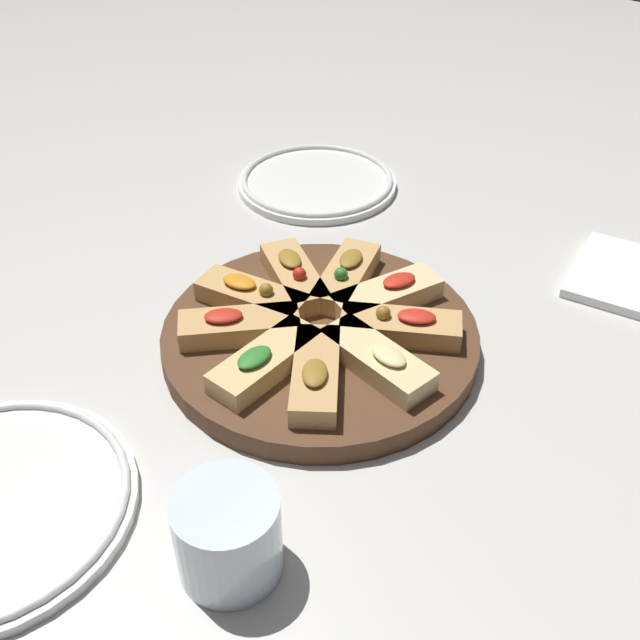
{
  "coord_description": "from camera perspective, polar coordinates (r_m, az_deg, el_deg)",
  "views": [
    {
      "loc": [
        -0.47,
        -0.38,
        0.51
      ],
      "look_at": [
        0.0,
        0.0,
        0.04
      ],
      "focal_mm": 42.0,
      "sensor_mm": 36.0,
      "label": 1
    }
  ],
  "objects": [
    {
      "name": "ground_plane",
      "position": [
        0.79,
        0.0,
        -2.03
      ],
      "size": [
        3.0,
        3.0,
        0.0
      ],
      "primitive_type": "plane",
      "color": "beige"
    },
    {
      "name": "serving_board",
      "position": [
        0.79,
        0.0,
        -1.35
      ],
      "size": [
        0.33,
        0.33,
        0.02
      ],
      "primitive_type": "cylinder",
      "color": "#51331E",
      "rests_on": "ground_plane"
    },
    {
      "name": "focaccia_slice_0",
      "position": [
        0.72,
        4.38,
        -3.02
      ],
      "size": [
        0.06,
        0.13,
        0.03
      ],
      "color": "#E5C689",
      "rests_on": "serving_board"
    },
    {
      "name": "focaccia_slice_1",
      "position": [
        0.77,
        6.18,
        -0.46
      ],
      "size": [
        0.1,
        0.13,
        0.03
      ],
      "color": "tan",
      "rests_on": "serving_board"
    },
    {
      "name": "focaccia_slice_2",
      "position": [
        0.81,
        5.14,
        1.9
      ],
      "size": [
        0.13,
        0.08,
        0.03
      ],
      "color": "#E5C689",
      "rests_on": "serving_board"
    },
    {
      "name": "focaccia_slice_3",
      "position": [
        0.83,
        2.02,
        3.37
      ],
      "size": [
        0.13,
        0.08,
        0.03
      ],
      "color": "tan",
      "rests_on": "serving_board"
    },
    {
      "name": "focaccia_slice_4",
      "position": [
        0.83,
        -1.98,
        3.38
      ],
      "size": [
        0.1,
        0.13,
        0.03
      ],
      "color": "tan",
      "rests_on": "serving_board"
    },
    {
      "name": "focaccia_slice_5",
      "position": [
        0.8,
        -5.22,
        1.81
      ],
      "size": [
        0.06,
        0.13,
        0.03
      ],
      "color": "tan",
      "rests_on": "serving_board"
    },
    {
      "name": "focaccia_slice_6",
      "position": [
        0.77,
        -6.22,
        -0.44
      ],
      "size": [
        0.12,
        0.12,
        0.03
      ],
      "color": "tan",
      "rests_on": "serving_board"
    },
    {
      "name": "focaccia_slice_7",
      "position": [
        0.72,
        -4.28,
        -3.08
      ],
      "size": [
        0.12,
        0.05,
        0.03
      ],
      "color": "#DBB775",
      "rests_on": "serving_board"
    },
    {
      "name": "focaccia_slice_8",
      "position": [
        0.71,
        -0.33,
        -4.13
      ],
      "size": [
        0.12,
        0.11,
        0.03
      ],
      "color": "tan",
      "rests_on": "serving_board"
    },
    {
      "name": "plate_right",
      "position": [
        1.09,
        -0.22,
        10.53
      ],
      "size": [
        0.23,
        0.23,
        0.02
      ],
      "color": "white",
      "rests_on": "ground_plane"
    },
    {
      "name": "water_glass",
      "position": [
        0.59,
        -7.04,
        -15.91
      ],
      "size": [
        0.08,
        0.08,
        0.08
      ],
      "primitive_type": "cylinder",
      "color": "silver",
      "rests_on": "ground_plane"
    },
    {
      "name": "napkin_stack",
      "position": [
        0.96,
        22.45,
        3.04
      ],
      "size": [
        0.16,
        0.14,
        0.01
      ],
      "primitive_type": "cube",
      "rotation": [
        0.0,
        0.0,
        0.16
      ],
      "color": "white",
      "rests_on": "ground_plane"
    }
  ]
}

